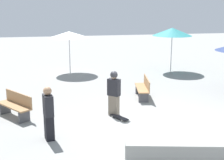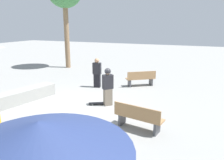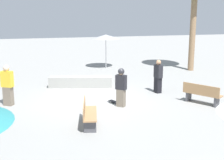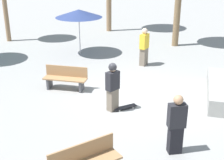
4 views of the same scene
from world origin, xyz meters
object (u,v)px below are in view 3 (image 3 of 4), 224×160
Objects in this scene: skater_main at (121,86)px; bench_far at (202,94)px; bystander_far at (8,85)px; concrete_ledge at (81,82)px; bench_near at (88,114)px; shade_umbrella_grey at (106,37)px; bystander_watching at (158,76)px; skateboard at (116,102)px.

bench_far is at bearing -145.25° from skater_main.
bench_far is 8.02m from bystander_far.
skater_main is 0.94× the size of bystander_far.
concrete_ledge is at bearing 65.49° from bystander_far.
concrete_ledge is 1.92× the size of bystander_far.
bench_near and bench_far have the same top height.
bench_far is at bearing 13.60° from shade_umbrella_grey.
bystander_watching reaches higher than bench_far.
skateboard is 0.51× the size of bystander_watching.
shade_umbrella_grey is at bearing 153.51° from concrete_ledge.
concrete_ledge is 6.09m from bench_far.
bench_near is at bearing -17.29° from bystander_far.
skater_main is 3.85m from concrete_ledge.
skater_main reaches higher than bench_near.
skater_main is at bearing 115.16° from bystander_watching.
concrete_ledge is 2.07× the size of bystander_watching.
bystander_watching is at bearing 59.65° from concrete_ledge.
shade_umbrella_grey is at bearing 174.56° from bench_near.
bench_near is 1.05× the size of bystander_watching.
skateboard is 0.47× the size of bystander_far.
shade_umbrella_grey reaches higher than bench_near.
skateboard is 0.36× the size of shade_umbrella_grey.
skater_main is at bearing -133.34° from bench_far.
bystander_watching is 0.93× the size of bystander_far.
bystander_watching is (-1.24, 2.34, 0.73)m from skateboard.
bystander_watching reaches higher than bench_near.
bystander_watching is at bearing 8.58° from shade_umbrella_grey.
skater_main reaches higher than bystander_watching.
skater_main is at bearing -8.32° from shade_umbrella_grey.
bystander_watching is 6.72m from bystander_far.
bench_near is 1.06× the size of bench_far.
skater_main is 8.57m from shade_umbrella_grey.
bystander_watching reaches higher than skateboard.
skateboard is 2.75m from bystander_watching.
bystander_watching reaches higher than concrete_ledge.
bystander_far reaches higher than concrete_ledge.
bystander_far reaches higher than skater_main.
concrete_ledge is at bearing -26.49° from shade_umbrella_grey.
skater_main is 4.63m from bystander_far.
skateboard is 0.51× the size of bench_far.
skateboard is at bearing 155.25° from bench_near.
bench_far is (0.46, 3.37, -0.43)m from skater_main.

